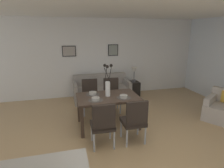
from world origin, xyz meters
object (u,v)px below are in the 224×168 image
Objects in this scene: bowl_far_left at (124,96)px; table_lamp at (134,71)px; sofa at (102,91)px; bowl_near_left at (96,99)px; framed_picture_center at (113,50)px; framed_picture_left at (69,51)px; centerpiece_vase at (108,84)px; bowl_near_right at (93,93)px; dining_chair_near_left at (103,123)px; dining_table at (108,100)px; dining_chair_far_right at (112,93)px; armchair at (224,109)px; side_table at (134,89)px; dining_chair_far_left at (135,119)px; dining_chair_near_right at (90,95)px.

table_lamp reaches higher than bowl_far_left.
bowl_far_left is 2.08m from sofa.
bowl_near_left is 0.44× the size of framed_picture_center.
framed_picture_left is (-0.42, 2.49, 0.78)m from bowl_near_left.
centerpiece_vase reaches higher than bowl_near_right.
dining_table is at bearing 70.76° from dining_chair_near_left.
framed_picture_left is 1.14× the size of framed_picture_center.
dining_chair_far_right is 2.90m from armchair.
bowl_near_right is (-0.03, 1.03, 0.27)m from dining_chair_near_left.
dining_chair_far_right reaches higher than bowl_far_left.
table_lamp is at bearing 124.51° from armchair.
side_table is at bearing 53.58° from centerpiece_vase.
framed_picture_left is (-0.45, 3.12, 1.05)m from dining_chair_near_left.
sofa is at bearing 139.95° from armchair.
dining_chair_far_left and dining_chair_far_right have the same top height.
side_table is at bearing 0.00° from table_lamp.
dining_chair_far_left is (0.63, -0.00, 0.00)m from dining_chair_near_left.
framed_picture_center reaches higher than dining_chair_near_left.
dining_table is 0.89m from dining_chair_near_left.
dining_chair_far_left is at bearing -110.72° from side_table.
bowl_far_left is at bearing -116.95° from side_table.
dining_chair_near_left is 1.01m from centerpiece_vase.
dining_chair_near_right is 0.73m from bowl_near_right.
framed_picture_center is (1.05, 2.09, 0.78)m from bowl_near_right.
table_lamp is (1.66, 1.62, 0.11)m from bowl_near_right.
table_lamp is (1.66, 2.02, 0.11)m from bowl_near_left.
dining_chair_near_right is (-0.29, 0.88, -0.14)m from dining_table.
bowl_near_left is at bearing 136.21° from dining_chair_far_left.
bowl_far_left is 0.33× the size of side_table.
sofa is (0.50, 0.93, -0.23)m from dining_chair_near_right.
framed_picture_center is (-0.61, 0.47, 0.67)m from table_lamp.
table_lamp is 0.46× the size of armchair.
table_lamp is at bearing 63.05° from bowl_far_left.
dining_chair_far_left is 1.25m from bowl_near_right.
dining_table is 2.69× the size of side_table.
dining_table is 0.40m from bowl_far_left.
framed_picture_left reaches higher than table_lamp.
bowl_far_left is at bearing -89.75° from dining_chair_far_right.
side_table is (1.34, 1.82, -0.39)m from dining_table.
bowl_near_right is at bearing -135.68° from table_lamp.
bowl_far_left is (0.32, -0.20, 0.13)m from dining_table.
dining_table is at bearing -32.60° from bowl_near_right.
bowl_near_right is (-0.03, -0.68, 0.27)m from dining_chair_near_right.
centerpiece_vase reaches higher than sofa.
framed_picture_left is (-2.08, 0.47, 0.67)m from table_lamp.
centerpiece_vase is 2.26m from table_lamp.
armchair is at bearing -55.49° from table_lamp.
dining_chair_far_left reaches higher than bowl_near_right.
side_table is 1.36× the size of framed_picture_center.
centerpiece_vase is at bearing -96.78° from sofa.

